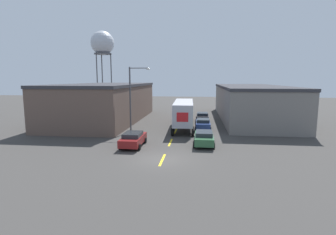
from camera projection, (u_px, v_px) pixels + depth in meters
ground_plane at (162, 160)px, 22.32m from camera, size 160.00×160.00×0.00m
road_centerline at (170, 142)px, 28.32m from camera, size 0.20×15.67×0.01m
warehouse_left at (105, 102)px, 42.96m from camera, size 11.32×25.09×6.02m
warehouse_right at (250, 102)px, 44.62m from camera, size 10.16×28.32×5.68m
semi_truck at (184, 111)px, 37.02m from camera, size 3.20×14.05×3.78m
parked_car_right_near at (204, 138)px, 27.15m from camera, size 2.11×4.56×1.45m
parked_car_right_mid at (203, 124)px, 35.56m from camera, size 2.11×4.56×1.45m
parked_car_left_near at (133, 139)px, 26.59m from camera, size 2.11×4.56×1.45m
parked_car_right_far at (202, 117)px, 42.16m from camera, size 2.11×4.56×1.45m
water_tower at (102, 44)px, 68.91m from camera, size 6.13×6.13×19.25m
street_lamp at (133, 95)px, 33.32m from camera, size 2.74×0.32×8.30m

